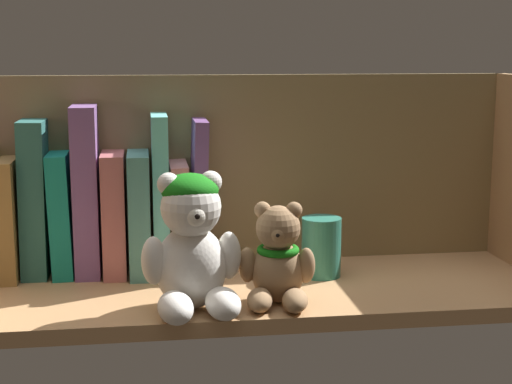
{
  "coord_description": "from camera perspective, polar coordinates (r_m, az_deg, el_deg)",
  "views": [
    {
      "loc": [
        -12.33,
        -100.33,
        33.63
      ],
      "look_at": [
        2.01,
        0.0,
        14.86
      ],
      "focal_mm": 55.26,
      "sensor_mm": 36.0,
      "label": 1
    }
  ],
  "objects": [
    {
      "name": "pillar_candle",
      "position": [
        1.1,
        4.74,
        -3.99
      ],
      "size": [
        5.5,
        5.5,
        8.31
      ],
      "primitive_type": "cylinder",
      "color": "#2D7A66",
      "rests_on": "shelf_board"
    },
    {
      "name": "book_6",
      "position": [
        1.14,
        -10.19,
        -1.39
      ],
      "size": [
        3.15,
        12.95,
        17.18
      ],
      "primitive_type": "cube",
      "color": "#B46363",
      "rests_on": "shelf_board"
    },
    {
      "name": "book_4",
      "position": [
        1.14,
        -13.83,
        -1.47
      ],
      "size": [
        3.24,
        10.89,
        17.25
      ],
      "primitive_type": "cube",
      "rotation": [
        0.0,
        -0.02,
        0.0
      ],
      "color": "#148375",
      "rests_on": "shelf_board"
    },
    {
      "name": "book_8",
      "position": [
        1.13,
        -6.95,
        -0.01
      ],
      "size": [
        2.2,
        12.45,
        22.4
      ],
      "primitive_type": "cube",
      "color": "#69CEC2",
      "rests_on": "shelf_board"
    },
    {
      "name": "book_5",
      "position": [
        1.13,
        -12.12,
        0.19
      ],
      "size": [
        3.4,
        11.34,
        23.71
      ],
      "primitive_type": "cube",
      "color": "#7A528E",
      "rests_on": "shelf_board"
    },
    {
      "name": "shelf_back_panel",
      "position": [
        1.16,
        -1.94,
        1.17
      ],
      "size": [
        83.54,
        1.2,
        29.63
      ],
      "primitive_type": "cube",
      "color": "olive",
      "rests_on": "ground"
    },
    {
      "name": "shelf_board",
      "position": [
        1.06,
        -1.08,
        -7.4
      ],
      "size": [
        81.14,
        26.1,
        2.0
      ],
      "primitive_type": "cube",
      "color": "tan",
      "rests_on": "ground"
    },
    {
      "name": "book_3",
      "position": [
        1.14,
        -15.66,
        -0.39
      ],
      "size": [
        3.76,
        9.85,
        21.81
      ],
      "primitive_type": "cube",
      "rotation": [
        0.0,
        0.01,
        0.0
      ],
      "color": "#29615A",
      "rests_on": "shelf_board"
    },
    {
      "name": "book_7",
      "position": [
        1.13,
        -8.44,
        -1.34
      ],
      "size": [
        3.01,
        14.84,
        17.2
      ],
      "primitive_type": "cube",
      "rotation": [
        0.0,
        0.0,
        0.0
      ],
      "color": "teal",
      "rests_on": "shelf_board"
    },
    {
      "name": "book_10",
      "position": [
        1.13,
        -4.24,
        -0.13
      ],
      "size": [
        2.63,
        12.26,
        21.66
      ],
      "primitive_type": "cube",
      "rotation": [
        0.0,
        0.03,
        0.0
      ],
      "color": "#6B447E",
      "rests_on": "shelf_board"
    },
    {
      "name": "teddy_bear_larger",
      "position": [
        0.95,
        -4.66,
        -3.9
      ],
      "size": [
        12.51,
        12.89,
        16.94
      ],
      "color": "white",
      "rests_on": "shelf_board"
    },
    {
      "name": "book_9",
      "position": [
        1.14,
        -5.53,
        -1.65
      ],
      "size": [
        2.86,
        14.25,
        15.68
      ],
      "primitive_type": "cube",
      "rotation": [
        0.0,
        -0.03,
        0.0
      ],
      "color": "#C27575",
      "rests_on": "shelf_board"
    },
    {
      "name": "teddy_bear_smaller",
      "position": [
        0.98,
        1.6,
        -5.01
      ],
      "size": [
        9.52,
        9.91,
        12.83
      ],
      "color": "#93704C",
      "rests_on": "shelf_board"
    },
    {
      "name": "book_2",
      "position": [
        1.15,
        -17.28,
        -1.7
      ],
      "size": [
        2.5,
        13.03,
        16.59
      ],
      "primitive_type": "cube",
      "color": "olive",
      "rests_on": "shelf_board"
    }
  ]
}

